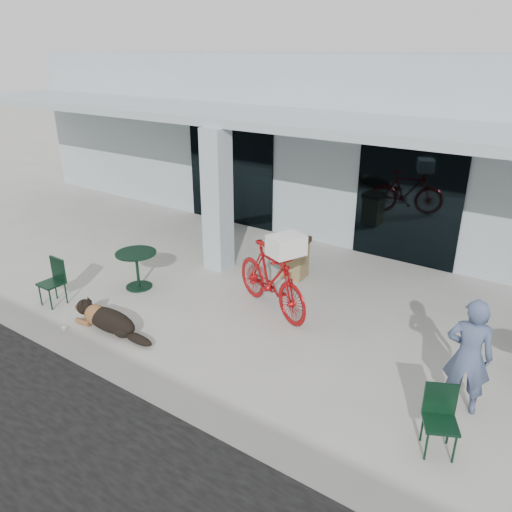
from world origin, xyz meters
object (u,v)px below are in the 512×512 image
Objects in this scene: cafe_table_near at (138,270)px; person at (468,356)px; bicycle at (271,279)px; trash_receptacle at (295,257)px; cafe_chair_far_a at (440,423)px; cafe_chair_near at (51,283)px; dog at (110,319)px.

cafe_table_near is 0.50× the size of person.
trash_receptacle is (-0.40, 1.54, -0.19)m from bicycle.
cafe_chair_far_a is 1.09m from person.
bicycle reaches higher than trash_receptacle.
cafe_chair_far_a is 0.52× the size of person.
cafe_table_near is 0.95× the size of cafe_chair_far_a.
person is at bearing 11.50° from cafe_chair_near.
dog is 4.09m from trash_receptacle.
cafe_chair_far_a is at bearing 79.26° from person.
bicycle is at bearing 44.25° from dog.
cafe_chair_near reaches higher than cafe_chair_far_a.
bicycle is at bearing -75.58° from trash_receptacle.
cafe_chair_near is (-3.59, -2.22, -0.19)m from bicycle.
bicycle is 3.79m from person.
dog is 1.64× the size of cafe_table_near.
bicycle is 1.61m from trash_receptacle.
person is 1.86× the size of trash_receptacle.
cafe_chair_near reaches higher than trash_receptacle.
cafe_table_near is at bearing 115.31° from dog.
person is (0.02, 1.01, 0.40)m from cafe_chair_far_a.
person is 4.75m from trash_receptacle.
cafe_table_near is (-2.80, -0.76, -0.26)m from bicycle.
bicycle is at bearing -22.58° from person.
cafe_chair_near is at bearing 144.63° from bicycle.
dog is 1.49× the size of cafe_chair_near.
cafe_table_near is 0.91× the size of cafe_chair_near.
bicycle is 2.38× the size of trash_receptacle.
dog is 1.71m from cafe_chair_near.
bicycle reaches higher than cafe_table_near.
bicycle reaches higher than cafe_chair_near.
cafe_chair_far_a reaches higher than dog.
bicycle is 4.12m from cafe_chair_far_a.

